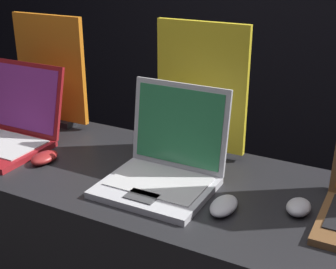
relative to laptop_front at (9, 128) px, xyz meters
The scene contains 7 objects.
laptop_front is the anchor object (origin of this frame).
mouse_front 0.22m from the laptop_front, 15.63° to the right, with size 0.07×0.11×0.03m.
promo_stand_front 0.28m from the laptop_front, 90.00° to the left, with size 0.32×0.07×0.44m.
laptop_middle 0.64m from the laptop_front, ahead, with size 0.32×0.32×0.29m.
mouse_middle 0.86m from the laptop_front, ahead, with size 0.07×0.12×0.03m.
promo_stand_middle 0.71m from the laptop_front, 22.01° to the left, with size 0.32×0.07×0.45m.
mouse_back 1.04m from the laptop_front, ahead, with size 0.06×0.09×0.04m.
Camera 1 is at (0.60, -0.85, 1.54)m, focal length 50.00 mm.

